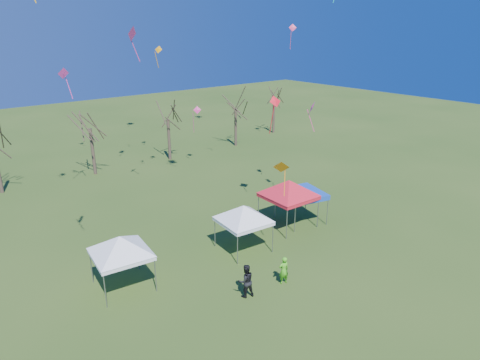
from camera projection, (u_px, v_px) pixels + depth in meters
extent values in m
plane|color=#2B4917|center=(284.00, 265.00, 26.48)|extent=(140.00, 140.00, 0.00)
cylinder|color=#3D2D21|center=(93.00, 152.00, 42.06)|extent=(0.32, 0.32, 4.64)
cylinder|color=#3D2D21|center=(169.00, 140.00, 46.84)|extent=(0.32, 0.32, 4.49)
cylinder|color=#3D2D21|center=(236.00, 128.00, 52.35)|extent=(0.32, 0.32, 4.47)
cylinder|color=#3D2D21|center=(274.00, 117.00, 58.87)|extent=(0.32, 0.32, 4.23)
cylinder|color=gray|center=(105.00, 292.00, 22.14)|extent=(0.06, 0.06, 1.98)
cylinder|color=gray|center=(91.00, 268.00, 24.34)|extent=(0.06, 0.06, 1.98)
cylinder|color=gray|center=(156.00, 276.00, 23.53)|extent=(0.06, 0.06, 1.98)
cylinder|color=gray|center=(138.00, 255.00, 25.73)|extent=(0.06, 0.06, 1.98)
cube|color=white|center=(121.00, 254.00, 23.56)|extent=(3.30, 3.30, 0.24)
pyramid|color=white|center=(119.00, 236.00, 23.19)|extent=(4.16, 4.16, 0.99)
cylinder|color=gray|center=(238.00, 250.00, 26.24)|extent=(0.06, 0.06, 1.95)
cylinder|color=gray|center=(215.00, 233.00, 28.38)|extent=(0.06, 0.06, 1.95)
cylinder|color=gray|center=(273.00, 239.00, 27.67)|extent=(0.06, 0.06, 1.95)
cylinder|color=gray|center=(249.00, 224.00, 29.81)|extent=(0.06, 0.06, 1.95)
cube|color=white|center=(243.00, 221.00, 27.66)|extent=(3.19, 3.19, 0.23)
pyramid|color=white|center=(244.00, 205.00, 27.29)|extent=(4.12, 4.12, 0.98)
cylinder|color=gray|center=(287.00, 224.00, 29.39)|extent=(0.07, 0.07, 2.20)
cylinder|color=gray|center=(258.00, 210.00, 31.71)|extent=(0.07, 0.07, 2.20)
cylinder|color=gray|center=(318.00, 213.00, 31.14)|extent=(0.07, 0.07, 2.20)
cylinder|color=gray|center=(289.00, 200.00, 33.46)|extent=(0.07, 0.07, 2.20)
cube|color=red|center=(288.00, 196.00, 31.01)|extent=(3.43, 3.43, 0.26)
pyramid|color=red|center=(289.00, 180.00, 30.59)|extent=(4.67, 4.67, 1.10)
cylinder|color=gray|center=(295.00, 219.00, 30.41)|extent=(0.06, 0.06, 2.01)
cylinder|color=gray|center=(275.00, 205.00, 32.80)|extent=(0.06, 0.06, 2.01)
cylinder|color=gray|center=(327.00, 212.00, 31.55)|extent=(0.06, 0.06, 2.01)
cylinder|color=gray|center=(306.00, 199.00, 33.94)|extent=(0.06, 0.06, 2.01)
cube|color=#103DAA|center=(301.00, 195.00, 31.79)|extent=(3.64, 3.64, 0.24)
cube|color=#103DAA|center=(302.00, 193.00, 31.73)|extent=(3.64, 3.64, 0.12)
imported|color=black|center=(246.00, 281.00, 23.13)|extent=(1.10, 0.96, 1.91)
imported|color=#4BBC1E|center=(284.00, 270.00, 24.35)|extent=(0.69, 0.53, 1.69)
cone|color=#DB307C|center=(132.00, 33.00, 30.31)|extent=(1.15, 0.97, 1.11)
cube|color=#DB307C|center=(135.00, 50.00, 30.98)|extent=(0.42, 0.58, 1.68)
cone|color=#F43681|center=(312.00, 107.00, 28.99)|extent=(0.93, 0.93, 0.85)
cube|color=#F43681|center=(311.00, 121.00, 29.60)|extent=(0.45, 0.45, 1.58)
cone|color=red|center=(275.00, 101.00, 30.85)|extent=(1.01, 0.73, 0.81)
cube|color=red|center=(272.00, 120.00, 31.18)|extent=(0.14, 0.55, 2.18)
cone|color=#FF38AA|center=(63.00, 73.00, 32.91)|extent=(1.02, 0.61, 0.92)
cube|color=#FF38AA|center=(69.00, 87.00, 33.54)|extent=(0.20, 0.69, 1.76)
cone|color=#EB348C|center=(197.00, 110.00, 43.09)|extent=(0.81, 0.67, 0.79)
cube|color=#EB348C|center=(193.00, 123.00, 43.50)|extent=(0.52, 0.75, 2.23)
cone|color=orange|center=(281.00, 167.00, 25.68)|extent=(1.15, 1.15, 0.88)
cube|color=orange|center=(285.00, 183.00, 26.01)|extent=(0.39, 0.40, 1.57)
cone|color=orange|center=(158.00, 49.00, 36.21)|extent=(0.66, 0.77, 0.65)
cube|color=orange|center=(157.00, 60.00, 36.57)|extent=(0.44, 0.30, 1.37)
cone|color=#EE3469|center=(293.00, 27.00, 47.83)|extent=(0.94, 0.89, 0.84)
cube|color=#EE3469|center=(291.00, 40.00, 48.27)|extent=(0.28, 0.32, 2.14)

